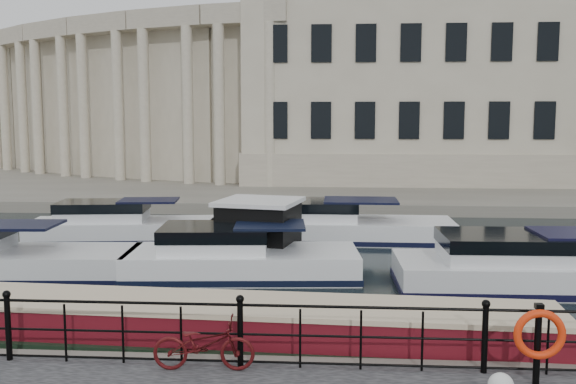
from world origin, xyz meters
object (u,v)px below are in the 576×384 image
Objects in this scene: bicycle at (204,344)px; life_ring_post at (539,336)px; harbour_hut at (259,236)px; narrowboat at (248,345)px.

life_ring_post is at bearing -96.03° from bicycle.
bicycle is at bearing -76.87° from harbour_hut.
narrowboat is 8.28m from harbour_hut.
bicycle is 5.29m from life_ring_post.
narrowboat is at bearing -73.13° from harbour_hut.
harbour_hut reaches higher than narrowboat.
narrowboat is (-4.77, 2.02, -1.00)m from life_ring_post.
bicycle is 1.29× the size of life_ring_post.
harbour_hut is at bearing 97.99° from narrowboat.
life_ring_post is 0.09× the size of narrowboat.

